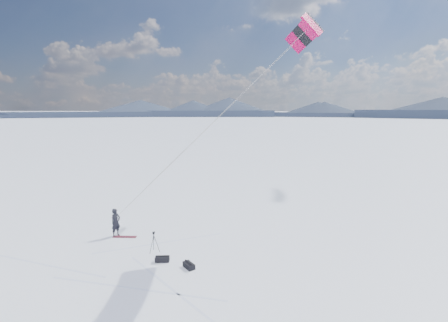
% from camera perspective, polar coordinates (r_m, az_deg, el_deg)
% --- Properties ---
extents(ground, '(1800.00, 1800.00, 0.00)m').
position_cam_1_polar(ground, '(20.15, -19.24, -16.01)').
color(ground, white).
extents(horizon_hills, '(704.00, 704.42, 8.26)m').
position_cam_1_polar(horizon_hills, '(19.01, -19.76, -7.05)').
color(horizon_hills, '#192033').
rests_on(horizon_hills, ground).
extents(snow_tracks, '(13.93, 9.84, 0.01)m').
position_cam_1_polar(snow_tracks, '(21.19, -23.96, -14.99)').
color(snow_tracks, silver).
rests_on(snow_tracks, ground).
extents(snowkiter, '(0.68, 0.81, 1.89)m').
position_cam_1_polar(snowkiter, '(23.33, -18.37, -12.40)').
color(snowkiter, black).
rests_on(snowkiter, ground).
extents(snowboard, '(1.58, 0.50, 0.04)m').
position_cam_1_polar(snowboard, '(22.98, -17.07, -12.62)').
color(snowboard, maroon).
rests_on(snowboard, ground).
extents(tripod, '(0.55, 0.62, 1.26)m').
position_cam_1_polar(tripod, '(20.07, -12.22, -13.26)').
color(tripod, black).
rests_on(tripod, ground).
extents(gear_bag_a, '(0.84, 0.53, 0.35)m').
position_cam_1_polar(gear_bag_a, '(19.11, -10.80, -16.56)').
color(gear_bag_a, black).
rests_on(gear_bag_a, ground).
extents(gear_bag_b, '(0.79, 0.79, 0.34)m').
position_cam_1_polar(gear_bag_b, '(18.24, -6.20, -17.78)').
color(gear_bag_b, black).
rests_on(gear_bag_b, ground).
extents(power_kite, '(13.11, 5.44, 12.53)m').
position_cam_1_polar(power_kite, '(21.21, 14.25, 21.22)').
color(power_kite, '#BC0345').
rests_on(power_kite, ground).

